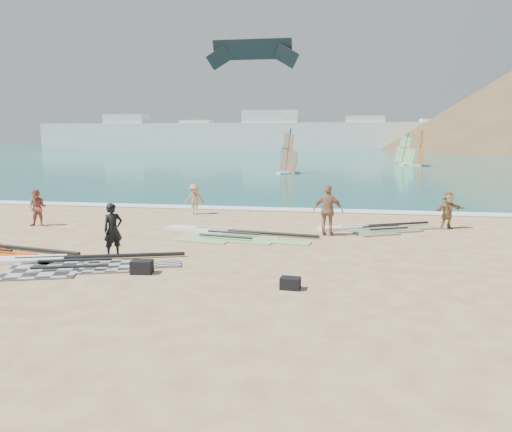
% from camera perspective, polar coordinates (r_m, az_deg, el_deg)
% --- Properties ---
extents(ground, '(300.00, 300.00, 0.00)m').
position_cam_1_polar(ground, '(14.65, -6.10, -6.23)').
color(ground, tan).
rests_on(ground, ground).
extents(sea, '(300.00, 240.00, 0.06)m').
position_cam_1_polar(sea, '(145.67, 8.51, 7.53)').
color(sea, '#0D4D5C').
rests_on(sea, ground).
extents(surf_line, '(300.00, 1.20, 0.04)m').
position_cam_1_polar(surf_line, '(26.45, 1.27, 0.73)').
color(surf_line, white).
rests_on(surf_line, ground).
extents(far_town, '(160.00, 8.00, 12.00)m').
position_cam_1_polar(far_town, '(164.75, 3.18, 9.35)').
color(far_town, white).
rests_on(far_town, ground).
extents(rig_grey, '(6.56, 3.68, 0.21)m').
position_cam_1_polar(rig_grey, '(16.32, -21.60, -5.05)').
color(rig_grey, '#242427').
rests_on(rig_grey, ground).
extents(rig_green, '(6.39, 3.02, 0.20)m').
position_cam_1_polar(rig_green, '(19.68, -3.86, -2.07)').
color(rig_green, '#4CBE27').
rests_on(rig_green, ground).
extents(rig_orange, '(5.16, 3.41, 0.20)m').
position_cam_1_polar(rig_orange, '(21.29, 12.99, -1.43)').
color(rig_orange, orange).
rests_on(rig_orange, ground).
extents(gear_bag_near, '(0.64, 0.50, 0.38)m').
position_cam_1_polar(gear_bag_near, '(14.62, -12.92, -5.69)').
color(gear_bag_near, black).
rests_on(gear_bag_near, ground).
extents(gear_bag_far, '(0.53, 0.39, 0.30)m').
position_cam_1_polar(gear_bag_far, '(12.88, 3.94, -7.67)').
color(gear_bag_far, black).
rests_on(gear_bag_far, ground).
extents(person_wetsuit, '(0.74, 0.75, 1.74)m').
position_cam_1_polar(person_wetsuit, '(16.75, -16.03, -1.54)').
color(person_wetsuit, black).
rests_on(person_wetsuit, ground).
extents(beachgoer_left, '(0.86, 0.72, 1.61)m').
position_cam_1_polar(beachgoer_left, '(23.50, -23.71, 0.87)').
color(beachgoer_left, '#A5594E').
rests_on(beachgoer_left, ground).
extents(beachgoer_mid, '(0.99, 0.57, 1.52)m').
position_cam_1_polar(beachgoer_mid, '(24.94, -7.05, 1.92)').
color(beachgoer_mid, tan).
rests_on(beachgoer_mid, ground).
extents(beachgoer_back, '(1.23, 0.66, 1.99)m').
position_cam_1_polar(beachgoer_back, '(19.65, 8.24, 0.63)').
color(beachgoer_back, '#9E6F4E').
rests_on(beachgoer_back, ground).
extents(beachgoer_right, '(1.50, 1.17, 1.58)m').
position_cam_1_polar(beachgoer_right, '(22.43, 21.04, 0.64)').
color(beachgoer_right, '#9F794D').
rests_on(beachgoer_right, ground).
extents(windsurfer_left, '(2.38, 2.34, 4.66)m').
position_cam_1_polar(windsurfer_left, '(51.65, 3.70, 6.32)').
color(windsurfer_left, white).
rests_on(windsurfer_left, ground).
extents(windsurfer_centre, '(2.59, 3.13, 4.67)m').
position_cam_1_polar(windsurfer_centre, '(68.00, 18.27, 6.56)').
color(windsurfer_centre, white).
rests_on(windsurfer_centre, ground).
extents(windsurfer_right, '(2.54, 2.38, 4.29)m').
position_cam_1_polar(windsurfer_right, '(69.88, 16.64, 6.63)').
color(windsurfer_right, white).
rests_on(windsurfer_right, ground).
extents(kitesurf_kite, '(9.28, 1.07, 2.82)m').
position_cam_1_polar(kitesurf_kite, '(51.04, -0.42, 18.28)').
color(kitesurf_kite, black).
rests_on(kitesurf_kite, ground).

